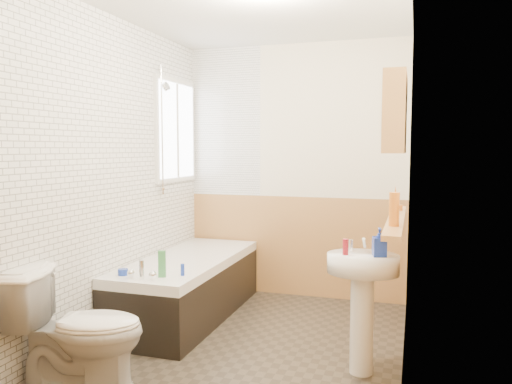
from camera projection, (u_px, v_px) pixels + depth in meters
floor at (250, 346)px, 3.74m from camera, size 2.80×2.80×0.00m
ceiling at (250, 4)px, 3.52m from camera, size 2.80×2.80×0.00m
wall_back at (294, 171)px, 4.97m from camera, size 2.20×0.02×2.50m
wall_front at (153, 199)px, 2.29m from camera, size 2.20×0.02×2.50m
wall_left at (118, 177)px, 3.97m from camera, size 0.02×2.80×2.50m
wall_right at (409, 183)px, 3.30m from camera, size 0.02×2.80×2.50m
wainscot_right at (402, 294)px, 3.37m from camera, size 0.01×2.80×1.00m
wainscot_front at (158, 354)px, 2.38m from camera, size 2.20×0.01×1.00m
wainscot_back at (293, 246)px, 5.02m from camera, size 2.20×0.01×1.00m
tile_cladding_left at (120, 177)px, 3.96m from camera, size 0.01×2.80×2.50m
tile_return_back at (225, 122)px, 5.12m from camera, size 0.75×0.01×1.50m
window at (177, 131)px, 4.82m from camera, size 0.03×0.79×0.99m
bathtub at (188, 285)px, 4.39m from camera, size 0.70×1.76×0.67m
shower_riser at (163, 119)px, 4.50m from camera, size 0.10×0.08×1.17m
toilet at (80, 331)px, 3.01m from camera, size 0.87×0.64×0.76m
sink at (362, 289)px, 3.25m from camera, size 0.46×0.38×0.90m
pine_shelf at (396, 220)px, 3.16m from camera, size 0.10×1.37×0.03m
medicine_cabinet at (395, 114)px, 3.24m from camera, size 0.14×0.57×0.51m
foam_can at (394, 209)px, 2.83m from camera, size 0.07×0.07×0.19m
green_bottle at (395, 204)px, 2.96m from camera, size 0.05×0.05×0.22m
black_jar at (398, 208)px, 3.55m from camera, size 0.08×0.08×0.04m
soap_bottle at (379, 250)px, 3.17m from camera, size 0.13×0.20×0.08m
clear_bottle at (345, 247)px, 3.21m from camera, size 0.05×0.05×0.10m
blue_gel at (162, 264)px, 3.68m from camera, size 0.06×0.05×0.20m
cream_jar at (123, 272)px, 3.75m from camera, size 0.10×0.10×0.05m
orange_bottle at (183, 270)px, 3.73m from camera, size 0.03×0.03×0.09m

